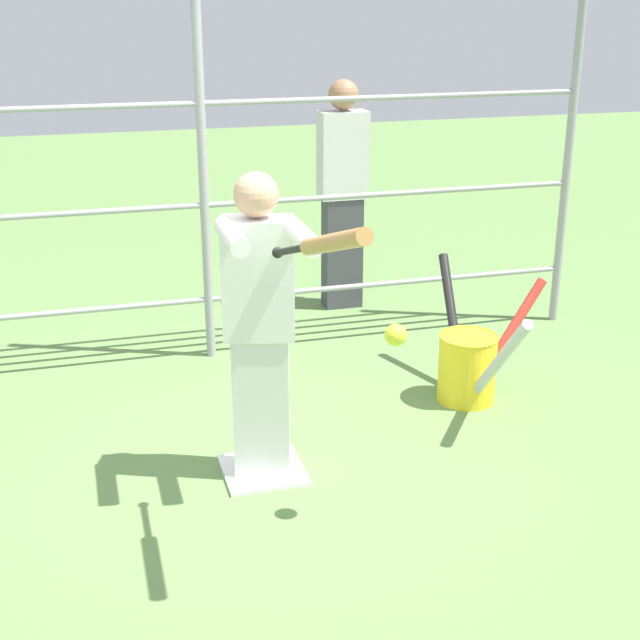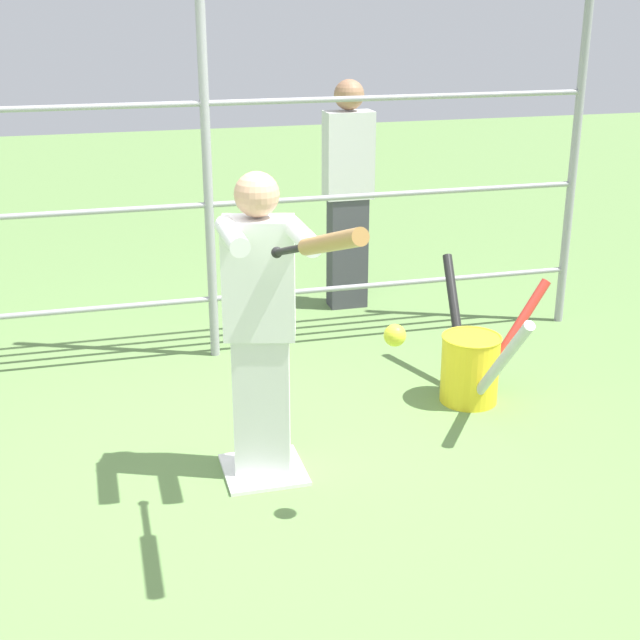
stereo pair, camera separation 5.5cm
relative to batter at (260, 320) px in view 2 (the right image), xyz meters
name	(u,v)px [view 2 (the right image)]	position (x,y,z in m)	size (l,w,h in m)	color
ground_plane	(264,471)	(0.00, -0.02, -0.82)	(24.00, 24.00, 0.00)	#608447
home_plate	(264,470)	(0.00, -0.02, -0.81)	(0.40, 0.40, 0.02)	white
fence_backstop	(207,155)	(0.00, -1.62, 0.51)	(5.15, 0.06, 2.66)	#939399
batter	(260,320)	(0.00, 0.00, 0.00)	(0.38, 0.58, 1.52)	silver
baseball_bat_swinging	(323,244)	(-0.07, 0.86, 0.59)	(0.18, 0.81, 0.31)	black
softball_in_flight	(395,335)	(-0.46, 0.58, 0.09)	(0.10, 0.10, 0.10)	yellow
bat_bucket	(473,364)	(-1.36, -0.52, -0.59)	(0.75, 1.34, 0.73)	yellow
bystander_behind_fence	(348,192)	(-1.13, -2.34, 0.06)	(0.35, 0.22, 1.70)	#3F3F47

